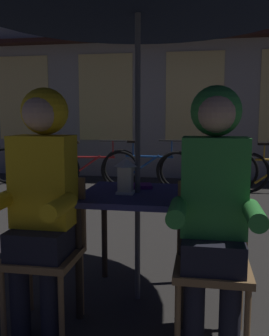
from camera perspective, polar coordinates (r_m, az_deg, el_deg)
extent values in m
plane|color=#2D2B28|center=(2.75, 0.45, -18.93)|extent=(60.00, 60.00, 0.00)
cube|color=navy|center=(2.51, 0.46, -4.06)|extent=(0.72, 0.72, 0.04)
cylinder|color=#2D2319|center=(2.40, -8.36, -13.94)|extent=(0.04, 0.04, 0.70)
cylinder|color=#2D2319|center=(2.29, 7.03, -14.99)|extent=(0.04, 0.04, 0.70)
cylinder|color=#2D2319|center=(2.96, -4.53, -9.62)|extent=(0.04, 0.04, 0.70)
cylinder|color=#2D2319|center=(2.88, 7.71, -10.22)|extent=(0.04, 0.04, 0.70)
cylinder|color=#4C4C51|center=(2.46, 0.47, 5.16)|extent=(0.04, 0.04, 2.25)
cube|color=white|center=(2.47, -1.33, -3.65)|extent=(0.11, 0.11, 0.02)
cube|color=white|center=(2.45, -1.34, -1.64)|extent=(0.09, 0.09, 0.16)
pyramid|color=white|center=(2.44, -1.34, 0.85)|extent=(0.11, 0.11, 0.06)
cube|color=olive|center=(2.32, -13.53, -12.82)|extent=(0.40, 0.40, 0.04)
cylinder|color=olive|center=(2.21, -10.90, -20.26)|extent=(0.03, 0.03, 0.41)
cylinder|color=olive|center=(2.34, -19.13, -18.85)|extent=(0.03, 0.03, 0.41)
cylinder|color=olive|center=(2.50, -7.99, -16.74)|extent=(0.03, 0.03, 0.41)
cylinder|color=olive|center=(2.61, -15.37, -15.78)|extent=(0.03, 0.03, 0.41)
cube|color=olive|center=(2.41, -11.95, -6.23)|extent=(0.40, 0.03, 0.42)
cube|color=olive|center=(2.14, 11.56, -14.54)|extent=(0.40, 0.40, 0.04)
cylinder|color=olive|center=(2.10, 16.50, -22.01)|extent=(0.03, 0.03, 0.41)
cylinder|color=olive|center=(2.09, 6.47, -21.90)|extent=(0.03, 0.03, 0.41)
cylinder|color=olive|center=(2.40, 15.57, -18.00)|extent=(0.03, 0.03, 0.41)
cylinder|color=olive|center=(2.39, 7.02, -17.87)|extent=(0.03, 0.03, 0.41)
cube|color=olive|center=(2.25, 11.61, -7.30)|extent=(0.40, 0.03, 0.42)
cylinder|color=black|center=(2.26, -12.49, -19.01)|extent=(0.11, 0.11, 0.45)
cylinder|color=black|center=(2.33, -16.80, -18.31)|extent=(0.11, 0.11, 0.45)
cube|color=black|center=(2.29, -13.61, -10.48)|extent=(0.32, 0.36, 0.16)
cube|color=yellow|center=(2.24, -13.48, -1.89)|extent=(0.34, 0.22, 0.52)
cylinder|color=yellow|center=(1.99, -11.16, -5.67)|extent=(0.09, 0.30, 0.09)
sphere|color=tan|center=(2.21, -13.81, 8.00)|extent=(0.21, 0.21, 0.21)
sphere|color=yellow|center=(2.26, -13.30, 8.26)|extent=(0.27, 0.27, 0.27)
cylinder|color=black|center=(2.12, 14.08, -20.98)|extent=(0.11, 0.11, 0.45)
cylinder|color=black|center=(2.12, 8.88, -20.92)|extent=(0.11, 0.11, 0.45)
cube|color=black|center=(2.11, 11.63, -12.02)|extent=(0.32, 0.36, 0.16)
cube|color=#338C38|center=(2.06, 11.87, -2.70)|extent=(0.34, 0.22, 0.52)
cylinder|color=#338C38|center=(1.88, 17.52, -6.73)|extent=(0.09, 0.30, 0.09)
cylinder|color=#338C38|center=(1.86, 6.42, -6.51)|extent=(0.09, 0.30, 0.09)
sphere|color=tan|center=(2.02, 12.18, 8.08)|extent=(0.21, 0.21, 0.21)
sphere|color=#338C38|center=(2.07, 12.14, 8.35)|extent=(0.27, 0.27, 0.27)
cube|color=#9E9389|center=(8.04, 9.25, 21.13)|extent=(10.00, 0.60, 6.20)
cube|color=#F4D17A|center=(8.38, -16.29, 10.01)|extent=(1.10, 0.02, 1.70)
cube|color=#F4D17A|center=(7.76, -4.36, 10.50)|extent=(1.10, 0.02, 1.70)
cube|color=#F4D17A|center=(7.52, 8.96, 10.51)|extent=(1.10, 0.02, 1.70)
cube|color=#331914|center=(7.52, 9.12, 18.96)|extent=(9.00, 0.36, 0.08)
torus|color=black|center=(6.95, -11.32, 0.18)|extent=(0.66, 0.05, 0.66)
torus|color=black|center=(7.37, -18.74, 0.35)|extent=(0.66, 0.05, 0.66)
cylinder|color=black|center=(7.12, -15.20, 1.98)|extent=(0.84, 0.04, 0.04)
cylinder|color=black|center=(7.19, -16.04, 0.55)|extent=(0.61, 0.04, 0.44)
cylinder|color=black|center=(7.23, -17.29, 2.94)|extent=(0.02, 0.02, 0.24)
cube|color=black|center=(7.22, -17.33, 3.97)|extent=(0.20, 0.08, 0.04)
cylinder|color=black|center=(6.95, -12.34, 3.09)|extent=(0.02, 0.02, 0.28)
cylinder|color=black|center=(6.94, -12.38, 4.25)|extent=(0.44, 0.03, 0.02)
torus|color=black|center=(6.41, -2.14, -0.31)|extent=(0.66, 0.12, 0.66)
torus|color=black|center=(6.59, -10.99, -0.22)|extent=(0.66, 0.12, 0.66)
cylinder|color=maroon|center=(6.46, -6.66, 1.62)|extent=(0.84, 0.13, 0.04)
cylinder|color=maroon|center=(6.50, -7.69, 0.03)|extent=(0.61, 0.10, 0.44)
cylinder|color=maroon|center=(6.50, -9.15, 2.68)|extent=(0.02, 0.02, 0.24)
cube|color=black|center=(6.49, -9.18, 3.82)|extent=(0.21, 0.10, 0.04)
cylinder|color=maroon|center=(6.38, -3.25, 2.85)|extent=(0.02, 0.02, 0.28)
cylinder|color=black|center=(6.37, -3.26, 4.11)|extent=(0.44, 0.07, 0.02)
torus|color=black|center=(6.45, 6.62, -0.30)|extent=(0.66, 0.11, 0.66)
torus|color=black|center=(6.68, -2.07, 0.02)|extent=(0.66, 0.11, 0.66)
cylinder|color=#1E4C93|center=(6.52, 2.21, 1.73)|extent=(0.84, 0.11, 0.04)
cylinder|color=#1E4C93|center=(6.57, 1.16, 0.18)|extent=(0.61, 0.09, 0.44)
cylinder|color=#1E4C93|center=(6.58, -0.21, 2.84)|extent=(0.02, 0.02, 0.24)
cube|color=black|center=(6.57, -0.21, 3.97)|extent=(0.21, 0.10, 0.04)
cylinder|color=#1E4C93|center=(6.43, 5.59, 2.87)|extent=(0.02, 0.02, 0.28)
cylinder|color=black|center=(6.42, 5.61, 4.11)|extent=(0.44, 0.06, 0.02)
torus|color=black|center=(6.47, 15.28, -0.50)|extent=(0.66, 0.12, 0.66)
torus|color=black|center=(6.35, 6.22, -0.42)|extent=(0.66, 0.12, 0.66)
cylinder|color=#236B3D|center=(6.37, 10.84, 1.44)|extent=(0.84, 0.12, 0.04)
cylinder|color=#236B3D|center=(6.37, 9.71, -0.16)|extent=(0.61, 0.10, 0.44)
cylinder|color=#236B3D|center=(6.33, 8.30, 2.56)|extent=(0.02, 0.02, 0.24)
cube|color=black|center=(6.32, 8.32, 3.73)|extent=(0.21, 0.10, 0.04)
cylinder|color=#236B3D|center=(6.41, 14.32, 2.64)|extent=(0.02, 0.02, 0.28)
cylinder|color=black|center=(6.40, 14.36, 3.89)|extent=(0.44, 0.07, 0.02)
torus|color=black|center=(6.37, 16.79, -0.69)|extent=(0.66, 0.13, 0.66)
cylinder|color=#B78419|center=(6.39, 18.86, 2.27)|extent=(0.02, 0.02, 0.24)
cube|color=black|center=(6.38, 18.91, 3.43)|extent=(0.21, 0.10, 0.04)
cube|color=#661E7A|center=(2.67, 0.41, -2.71)|extent=(0.23, 0.18, 0.02)
cylinder|color=brown|center=(6.99, -13.02, -1.15)|extent=(0.36, 0.36, 0.34)
sphere|color=#285B2D|center=(6.93, -13.14, 2.52)|extent=(0.60, 0.60, 0.60)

